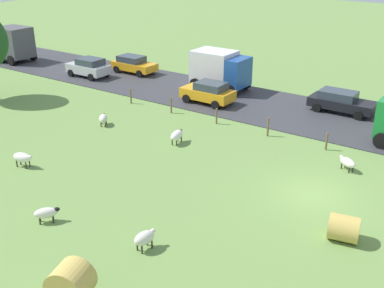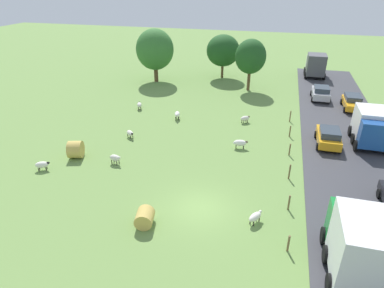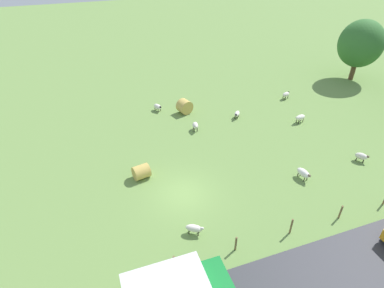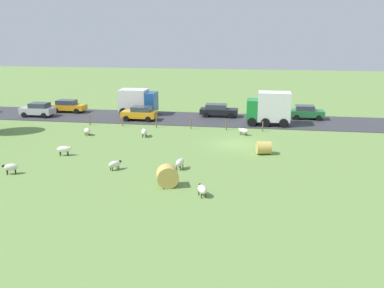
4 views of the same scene
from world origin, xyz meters
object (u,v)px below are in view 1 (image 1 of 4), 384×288
object	(u,v)px
sheep_0	(145,238)
sheep_5	(103,118)
sheep_7	(23,158)
sheep_1	(177,135)
car_3	(208,92)
hay_bale_1	(71,283)
hay_bale_0	(344,228)
truck_1	(11,43)
car_4	(133,64)
truck_2	(220,69)
car_0	(89,67)
car_1	(341,101)
sheep_2	(348,162)
sheep_6	(46,213)

from	to	relation	value
sheep_0	sheep_5	xyz separation A→B (m)	(9.14, 11.21, -0.06)
sheep_5	sheep_7	distance (m)	7.16
sheep_1	car_3	bearing A→B (deg)	19.10
hay_bale_1	hay_bale_0	bearing A→B (deg)	-36.01
sheep_0	car_3	bearing A→B (deg)	25.15
truck_1	car_4	world-z (taller)	truck_1
truck_2	sheep_0	bearing A→B (deg)	-155.93
sheep_7	truck_2	size ratio (longest dim) A/B	0.28
sheep_0	car_0	bearing A→B (deg)	50.48
car_3	truck_2	bearing A→B (deg)	18.60
sheep_1	truck_2	distance (m)	11.76
sheep_0	sheep_1	xyz separation A→B (m)	(9.42, 5.35, -0.00)
sheep_1	car_4	xyz separation A→B (m)	(11.06, 13.10, 0.33)
truck_2	car_0	distance (m)	12.19
hay_bale_1	car_1	bearing A→B (deg)	-2.47
sheep_5	sheep_7	bearing A→B (deg)	-172.65
hay_bale_1	truck_2	distance (m)	25.82
sheep_5	sheep_2	bearing A→B (deg)	-80.73
sheep_5	car_3	bearing A→B (deg)	-22.54
sheep_0	hay_bale_0	xyz separation A→B (m)	(5.17, -6.29, 0.01)
sheep_7	hay_bale_0	xyz separation A→B (m)	(3.13, -16.58, -0.01)
car_1	car_3	xyz separation A→B (m)	(-3.61, 8.86, 0.05)
sheep_1	sheep_7	bearing A→B (deg)	146.18
car_1	car_4	bearing A→B (deg)	90.29
car_0	car_4	bearing A→B (deg)	-36.37
sheep_0	sheep_5	world-z (taller)	sheep_0
sheep_6	car_1	xyz separation A→B (m)	(21.48, -5.72, 0.40)
hay_bale_1	sheep_1	bearing A→B (deg)	21.63
car_0	sheep_1	bearing A→B (deg)	-116.66
truck_2	car_1	xyz separation A→B (m)	(0.09, -10.04, -0.89)
sheep_7	truck_1	size ratio (longest dim) A/B	0.29
sheep_0	sheep_2	xyz separation A→B (m)	(11.67, -4.33, -0.07)
sheep_6	car_1	world-z (taller)	car_1
sheep_1	car_3	size ratio (longest dim) A/B	0.33
truck_2	car_1	world-z (taller)	truck_2
sheep_7	truck_1	world-z (taller)	truck_1
sheep_5	truck_1	bearing A→B (deg)	68.69
sheep_0	car_3	distance (m)	18.75
sheep_0	car_0	distance (m)	27.05
sheep_0	sheep_7	size ratio (longest dim) A/B	0.85
car_1	truck_2	bearing A→B (deg)	90.51
car_3	sheep_5	bearing A→B (deg)	157.46
sheep_0	sheep_7	distance (m)	10.50
sheep_1	car_0	world-z (taller)	car_0
sheep_0	sheep_2	bearing A→B (deg)	-20.33
sheep_5	car_3	size ratio (longest dim) A/B	0.27
sheep_5	car_3	xyz separation A→B (m)	(7.83, -3.25, 0.42)
hay_bale_0	car_4	distance (m)	29.09
hay_bale_1	car_4	bearing A→B (deg)	37.13
car_3	truck_1	bearing A→B (deg)	89.71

